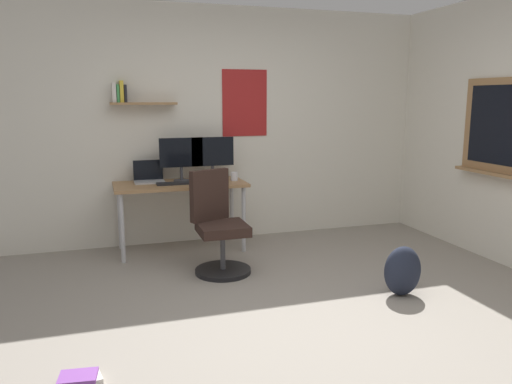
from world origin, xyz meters
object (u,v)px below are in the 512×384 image
object	(u,v)px
office_chair	(219,229)
laptop	(149,177)
computer_mouse	(202,181)
backpack	(403,271)
book_stack_on_floor	(80,379)
monitor_primary	(181,156)
desk	(180,190)
keyboard	(175,183)
coffee_mug	(234,176)
monitor_secondary	(213,155)

from	to	relation	value
office_chair	laptop	bearing A→B (deg)	119.89
computer_mouse	backpack	xyz separation A→B (m)	(1.32, -1.72, -0.54)
book_stack_on_floor	monitor_primary	bearing A→B (deg)	68.00
office_chair	book_stack_on_floor	world-z (taller)	office_chair
office_chair	laptop	size ratio (longest dim) A/B	3.06
desk	backpack	size ratio (longest dim) A/B	3.27
keyboard	coffee_mug	world-z (taller)	coffee_mug
laptop	monitor_primary	world-z (taller)	monitor_primary
monitor_secondary	computer_mouse	xyz separation A→B (m)	(-0.16, -0.18, -0.25)
book_stack_on_floor	backpack	bearing A→B (deg)	13.24
keyboard	office_chair	bearing A→B (deg)	-67.29
laptop	book_stack_on_floor	xyz separation A→B (m)	(-0.66, -2.53, -0.76)
book_stack_on_floor	coffee_mug	bearing A→B (deg)	56.69
monitor_secondary	book_stack_on_floor	distance (m)	2.99
office_chair	coffee_mug	distance (m)	0.91
monitor_primary	backpack	xyz separation A→B (m)	(1.50, -1.90, -0.79)
coffee_mug	laptop	bearing A→B (deg)	168.88
book_stack_on_floor	office_chair	bearing A→B (deg)	53.44
monitor_secondary	coffee_mug	size ratio (longest dim) A/B	5.04
desk	book_stack_on_floor	bearing A→B (deg)	-112.12
monitor_secondary	computer_mouse	world-z (taller)	monitor_secondary
laptop	monitor_secondary	world-z (taller)	monitor_secondary
monitor_secondary	keyboard	distance (m)	0.54
desk	monitor_secondary	distance (m)	0.52
book_stack_on_floor	laptop	bearing A→B (deg)	75.32
monitor_secondary	book_stack_on_floor	size ratio (longest dim) A/B	1.85
backpack	coffee_mug	bearing A→B (deg)	118.25
monitor_secondary	coffee_mug	world-z (taller)	monitor_secondary
office_chair	computer_mouse	size ratio (longest dim) A/B	9.13
monitor_primary	backpack	world-z (taller)	monitor_primary
monitor_primary	coffee_mug	size ratio (longest dim) A/B	5.04
monitor_secondary	monitor_primary	bearing A→B (deg)	180.00
coffee_mug	monitor_primary	bearing A→B (deg)	167.02
keyboard	coffee_mug	size ratio (longest dim) A/B	4.02
keyboard	book_stack_on_floor	xyz separation A→B (m)	(-0.90, -2.31, -0.71)
monitor_primary	book_stack_on_floor	size ratio (longest dim) A/B	1.85
laptop	backpack	size ratio (longest dim) A/B	0.75
keyboard	book_stack_on_floor	distance (m)	2.58
desk	keyboard	distance (m)	0.13
desk	backpack	bearing A→B (deg)	-49.56
backpack	monitor_secondary	bearing A→B (deg)	121.40
computer_mouse	coffee_mug	bearing A→B (deg)	7.74
laptop	computer_mouse	distance (m)	0.57
desk	laptop	world-z (taller)	laptop
desk	computer_mouse	distance (m)	0.24
monitor_primary	book_stack_on_floor	distance (m)	2.85
laptop	computer_mouse	xyz separation A→B (m)	(0.52, -0.22, -0.04)
monitor_secondary	computer_mouse	size ratio (longest dim) A/B	4.46
office_chair	laptop	world-z (taller)	laptop
office_chair	monitor_secondary	distance (m)	1.07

